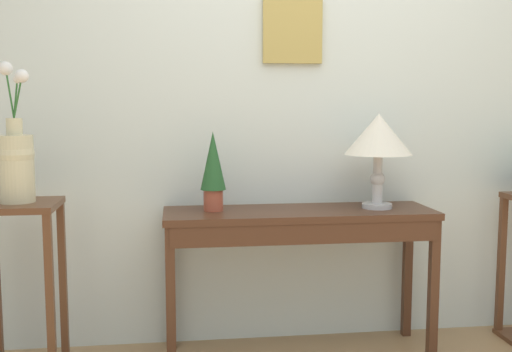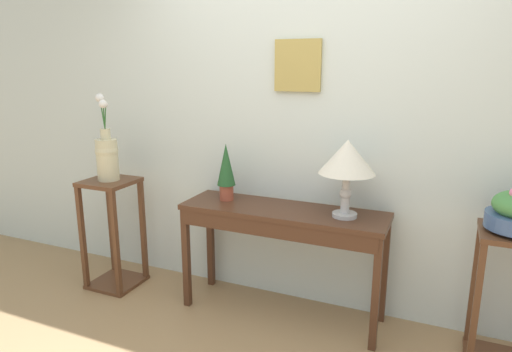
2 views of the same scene
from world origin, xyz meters
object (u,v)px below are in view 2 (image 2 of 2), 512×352
at_px(potted_plant_on_console, 226,169).
at_px(table_lamp, 347,160).
at_px(pedestal_stand_left, 113,233).
at_px(pedestal_stand_right, 506,301).
at_px(console_table, 281,224).
at_px(flower_vase_tall_left, 107,154).

bearing_deg(potted_plant_on_console, table_lamp, -2.25).
bearing_deg(potted_plant_on_console, pedestal_stand_left, -170.41).
height_order(pedestal_stand_left, pedestal_stand_right, pedestal_stand_left).
height_order(potted_plant_on_console, pedestal_stand_right, potted_plant_on_console).
height_order(console_table, pedestal_stand_left, pedestal_stand_left).
bearing_deg(pedestal_stand_left, pedestal_stand_right, 1.86).
bearing_deg(table_lamp, pedestal_stand_left, -176.07).
xyz_separation_m(table_lamp, flower_vase_tall_left, (-1.76, -0.12, -0.08)).
bearing_deg(pedestal_stand_right, table_lamp, 177.97).
xyz_separation_m(potted_plant_on_console, pedestal_stand_right, (1.79, -0.07, -0.58)).
relative_size(potted_plant_on_console, flower_vase_tall_left, 0.63).
xyz_separation_m(potted_plant_on_console, pedestal_stand_left, (-0.91, -0.15, -0.56)).
bearing_deg(console_table, table_lamp, 3.44).
relative_size(console_table, pedestal_stand_left, 1.61).
xyz_separation_m(console_table, table_lamp, (0.41, 0.02, 0.47)).
distance_m(table_lamp, potted_plant_on_console, 0.86).
relative_size(console_table, flower_vase_tall_left, 2.15).
distance_m(console_table, potted_plant_on_console, 0.55).
relative_size(console_table, potted_plant_on_console, 3.43).
bearing_deg(flower_vase_tall_left, potted_plant_on_console, 9.65).
xyz_separation_m(console_table, flower_vase_tall_left, (-1.35, -0.10, 0.39)).
relative_size(table_lamp, pedestal_stand_right, 0.60).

